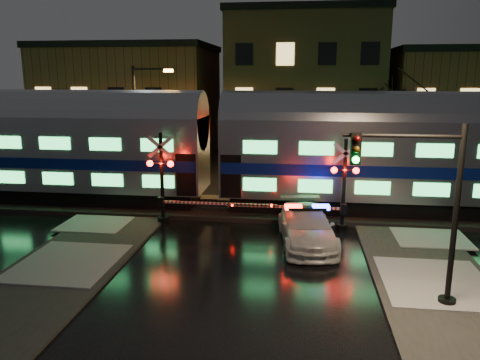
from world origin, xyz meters
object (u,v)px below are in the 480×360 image
object	(u,v)px
traffic_light	(425,213)
crossing_signal_right	(336,194)
crossing_signal_left	(169,187)
streetlight	(139,120)
police_car	(307,226)

from	to	relation	value
traffic_light	crossing_signal_right	bearing A→B (deg)	117.48
crossing_signal_left	traffic_light	distance (m)	11.90
crossing_signal_right	streetlight	xyz separation A→B (m)	(-11.28, 6.69, 2.55)
police_car	streetlight	bearing A→B (deg)	132.52
traffic_light	crossing_signal_left	bearing A→B (deg)	155.52
crossing_signal_left	streetlight	world-z (taller)	streetlight
police_car	crossing_signal_right	bearing A→B (deg)	47.86
crossing_signal_right	streetlight	bearing A→B (deg)	149.32
police_car	crossing_signal_left	world-z (taller)	crossing_signal_left
police_car	streetlight	xyz separation A→B (m)	(-10.01, 8.50, 3.53)
crossing_signal_right	traffic_light	world-z (taller)	traffic_light
crossing_signal_right	police_car	bearing A→B (deg)	-124.99
crossing_signal_left	police_car	bearing A→B (deg)	-15.89
streetlight	police_car	bearing A→B (deg)	-40.33
police_car	streetlight	size ratio (longest dim) A/B	0.73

